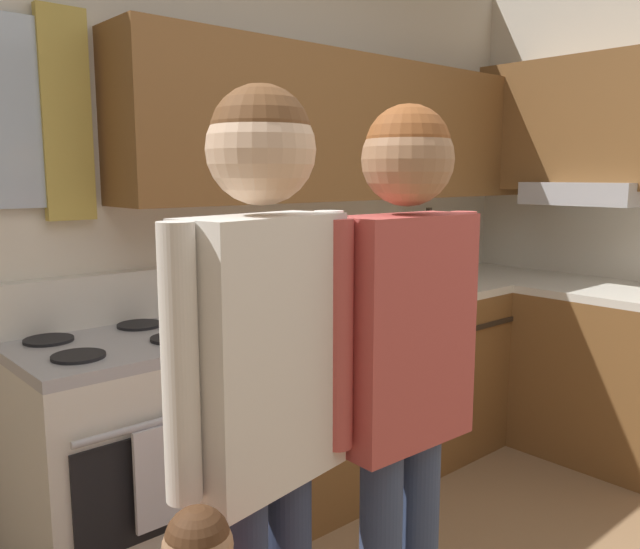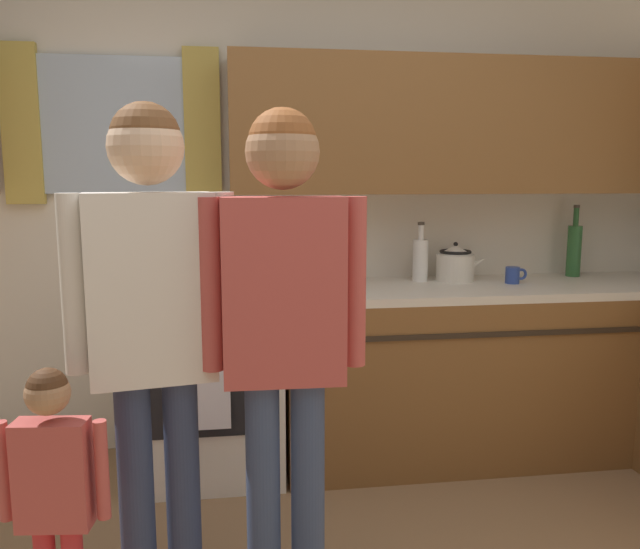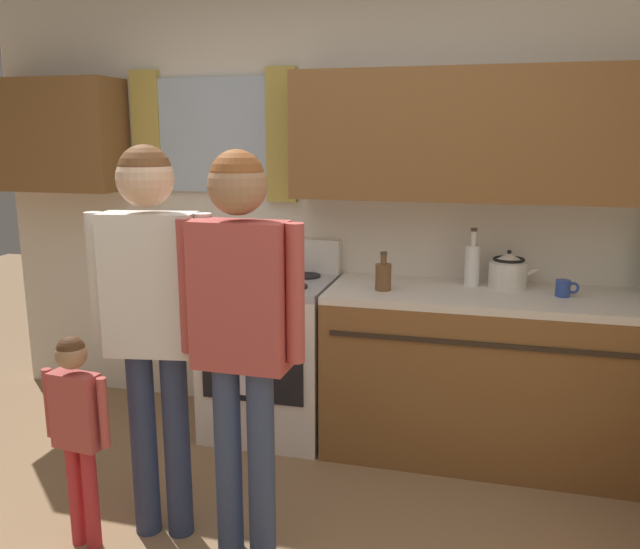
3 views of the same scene
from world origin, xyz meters
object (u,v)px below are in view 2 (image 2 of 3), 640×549
object	(u,v)px
stove_oven	(210,378)
adult_holding_child	(152,308)
bottle_wine_green	(574,249)
adult_in_plaid	(284,310)
bottle_squat_brown	(345,275)
small_child	(54,485)
mug_cobalt_blue	(513,275)
stovetop_kettle	(455,263)
bottle_milk_white	(420,259)

from	to	relation	value
stove_oven	adult_holding_child	distance (m)	1.23
stove_oven	bottle_wine_green	size ratio (longest dim) A/B	2.79
stove_oven	adult_in_plaid	world-z (taller)	adult_in_plaid
bottle_squat_brown	small_child	world-z (taller)	bottle_squat_brown
mug_cobalt_blue	small_child	xyz separation A→B (m)	(-1.96, -1.27, -0.37)
stove_oven	mug_cobalt_blue	distance (m)	1.63
stove_oven	adult_holding_child	xyz separation A→B (m)	(-0.13, -1.08, 0.58)
bottle_squat_brown	stovetop_kettle	size ratio (longest dim) A/B	0.75
stove_oven	small_child	bearing A→B (deg)	-107.71
bottle_squat_brown	bottle_wine_green	bearing A→B (deg)	11.65
bottle_milk_white	bottle_squat_brown	bearing A→B (deg)	-152.68
bottle_milk_white	bottle_wine_green	distance (m)	0.89
bottle_milk_white	adult_holding_child	size ratio (longest dim) A/B	0.19
bottle_squat_brown	mug_cobalt_blue	world-z (taller)	bottle_squat_brown
stovetop_kettle	small_child	size ratio (longest dim) A/B	0.30
stove_oven	bottle_milk_white	bearing A→B (deg)	7.69
bottle_wine_green	bottle_squat_brown	bearing A→B (deg)	-168.35
adult_in_plaid	small_child	distance (m)	0.82
stove_oven	small_child	world-z (taller)	stove_oven
stove_oven	mug_cobalt_blue	bearing A→B (deg)	0.52
stovetop_kettle	adult_holding_child	size ratio (longest dim) A/B	0.16
bottle_milk_white	stovetop_kettle	xyz separation A→B (m)	(0.19, -0.01, -0.02)
stovetop_kettle	bottle_squat_brown	bearing A→B (deg)	-160.98
bottle_milk_white	adult_in_plaid	size ratio (longest dim) A/B	0.19
bottle_wine_green	small_child	bearing A→B (deg)	-148.84
mug_cobalt_blue	stovetop_kettle	bearing A→B (deg)	155.41
stove_oven	bottle_milk_white	distance (m)	1.24
stove_oven	bottle_milk_white	size ratio (longest dim) A/B	3.51
adult_holding_child	adult_in_plaid	distance (m)	0.40
bottle_squat_brown	adult_holding_child	distance (m)	1.27
mug_cobalt_blue	adult_in_plaid	xyz separation A→B (m)	(-1.29, -1.14, 0.09)
adult_holding_child	adult_in_plaid	world-z (taller)	adult_holding_child
bottle_wine_green	adult_holding_child	world-z (taller)	adult_holding_child
bottle_milk_white	stovetop_kettle	distance (m)	0.19
bottle_wine_green	stovetop_kettle	xyz separation A→B (m)	(-0.70, -0.06, -0.06)
mug_cobalt_blue	adult_holding_child	size ratio (longest dim) A/B	0.07
adult_holding_child	adult_in_plaid	bearing A→B (deg)	-6.44
bottle_squat_brown	bottle_milk_white	bearing A→B (deg)	27.32
stovetop_kettle	adult_in_plaid	bearing A→B (deg)	-128.86
bottle_wine_green	adult_in_plaid	size ratio (longest dim) A/B	0.24
stove_oven	bottle_milk_white	world-z (taller)	bottle_milk_white
bottle_wine_green	mug_cobalt_blue	distance (m)	0.48
bottle_squat_brown	bottle_wine_green	distance (m)	1.37
small_child	stovetop_kettle	bearing A→B (deg)	39.43
bottle_milk_white	adult_in_plaid	distance (m)	1.52
bottle_milk_white	adult_holding_child	xyz separation A→B (m)	(-1.23, -1.23, 0.03)
bottle_milk_white	adult_holding_child	bearing A→B (deg)	-134.98
bottle_squat_brown	adult_in_plaid	distance (m)	1.12
stove_oven	bottle_wine_green	bearing A→B (deg)	5.56
small_child	adult_in_plaid	bearing A→B (deg)	10.65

